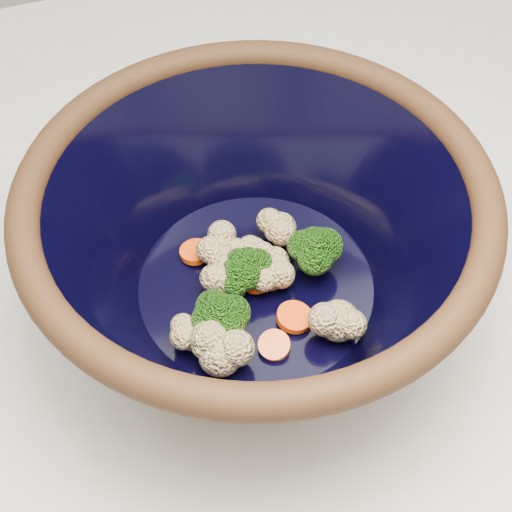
{
  "coord_description": "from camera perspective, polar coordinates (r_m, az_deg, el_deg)",
  "views": [
    {
      "loc": [
        -0.16,
        -0.28,
        1.42
      ],
      "look_at": [
        -0.04,
        0.05,
        0.97
      ],
      "focal_mm": 50.0,
      "sensor_mm": 36.0,
      "label": 1
    }
  ],
  "objects": [
    {
      "name": "vegetable_pile",
      "position": [
        0.57,
        -0.09,
        -2.07
      ],
      "size": [
        0.15,
        0.14,
        0.05
      ],
      "color": "#608442",
      "rests_on": "mixing_bowl"
    },
    {
      "name": "mixing_bowl",
      "position": [
        0.56,
        0.0,
        0.96
      ],
      "size": [
        0.42,
        0.42,
        0.16
      ],
      "rotation": [
        0.0,
        0.0,
        -0.29
      ],
      "color": "black",
      "rests_on": "counter"
    }
  ]
}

